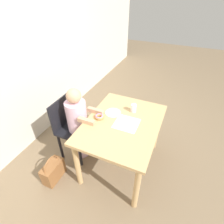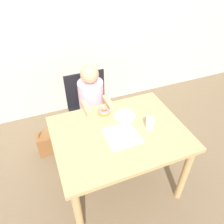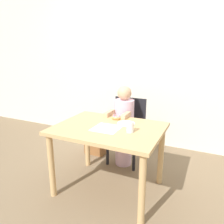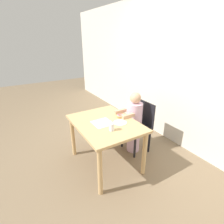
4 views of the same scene
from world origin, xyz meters
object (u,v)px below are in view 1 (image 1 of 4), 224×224
at_px(handbag, 53,171).
at_px(cup, 134,108).
at_px(chair, 72,127).
at_px(child_figure, 78,125).
at_px(donut, 99,117).

xyz_separation_m(handbag, cup, (0.78, -0.71, 0.62)).
height_order(chair, cup, chair).
height_order(chair, child_figure, child_figure).
xyz_separation_m(child_figure, handbag, (-0.47, 0.10, -0.38)).
bearing_deg(chair, cup, -66.76).
xyz_separation_m(chair, child_figure, (-0.00, -0.11, 0.06)).
xyz_separation_m(donut, handbag, (-0.50, 0.39, -0.59)).
bearing_deg(chair, donut, -85.85).
bearing_deg(child_figure, donut, -84.33).
bearing_deg(handbag, cup, -42.17).
bearing_deg(handbag, chair, 0.52).
distance_m(handbag, cup, 1.22).
bearing_deg(cup, handbag, 137.83).
height_order(child_figure, handbag, child_figure).
bearing_deg(cup, child_figure, 116.80).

